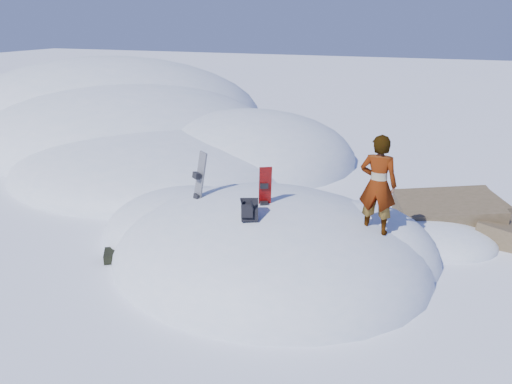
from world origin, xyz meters
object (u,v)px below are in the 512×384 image
(snowboard_dark, at_px, (198,189))
(backpack, at_px, (249,210))
(snowboard_red, at_px, (265,197))
(person, at_px, (378,185))

(snowboard_dark, distance_m, backpack, 1.84)
(snowboard_red, xyz_separation_m, backpack, (-0.06, -0.67, -0.05))
(snowboard_red, height_order, backpack, snowboard_red)
(backpack, relative_size, person, 0.28)
(snowboard_red, relative_size, snowboard_dark, 0.81)
(snowboard_red, xyz_separation_m, snowboard_dark, (-1.65, 0.26, -0.12))
(person, bearing_deg, snowboard_dark, 4.47)
(snowboard_red, height_order, snowboard_dark, snowboard_dark)
(snowboard_dark, relative_size, person, 0.84)
(snowboard_dark, xyz_separation_m, person, (3.82, 0.08, 0.53))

